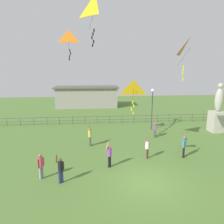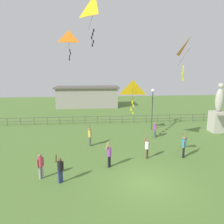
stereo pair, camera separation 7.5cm
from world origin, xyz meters
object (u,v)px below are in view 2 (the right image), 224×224
(person_0, at_px, (60,168))
(kite_4, at_px, (190,49))
(kite_3, at_px, (69,38))
(statue_monument, at_px, (218,115))
(person_5, at_px, (155,129))
(kite_2, at_px, (95,8))
(person_4, at_px, (40,164))
(person_1, at_px, (90,135))
(lamppost, at_px, (153,100))
(person_3, at_px, (184,145))
(person_2, at_px, (147,147))
(person_6, at_px, (109,154))
(kite_0, at_px, (133,89))

(person_0, distance_m, kite_4, 11.70)
(kite_3, bearing_deg, statue_monument, 12.70)
(person_5, height_order, kite_2, kite_2)
(person_4, xyz_separation_m, kite_4, (10.09, 2.23, 7.15))
(person_1, height_order, kite_4, kite_4)
(lamppost, bearing_deg, person_5, -98.70)
(statue_monument, bearing_deg, kite_3, -167.30)
(person_0, relative_size, kite_3, 0.83)
(person_3, distance_m, person_4, 10.39)
(person_2, height_order, kite_3, kite_3)
(person_5, bearing_deg, person_2, -113.44)
(person_2, distance_m, kite_3, 10.30)
(person_0, height_order, person_5, person_0)
(person_6, bearing_deg, person_5, 49.56)
(person_4, relative_size, kite_0, 0.77)
(person_1, height_order, person_5, person_1)
(person_4, relative_size, kite_2, 0.53)
(person_4, xyz_separation_m, kite_3, (1.52, 4.94, 8.10))
(person_6, bearing_deg, kite_3, 126.56)
(person_5, relative_size, kite_3, 0.68)
(person_4, relative_size, kite_4, 0.55)
(person_5, xyz_separation_m, kite_4, (0.72, -4.81, 7.20))
(lamppost, bearing_deg, person_0, -129.53)
(statue_monument, bearing_deg, lamppost, 169.05)
(kite_2, bearing_deg, lamppost, 52.30)
(person_3, bearing_deg, lamppost, 92.98)
(person_2, height_order, kite_0, kite_0)
(kite_0, bearing_deg, kite_4, 26.77)
(statue_monument, xyz_separation_m, kite_0, (-10.93, -8.33, 3.68))
(person_3, height_order, kite_3, kite_3)
(person_5, bearing_deg, kite_3, -164.99)
(person_1, xyz_separation_m, kite_0, (2.72, -5.30, 4.57))
(lamppost, distance_m, kite_4, 8.84)
(person_1, bearing_deg, person_0, -105.85)
(person_1, height_order, person_4, person_1)
(kite_4, bearing_deg, person_1, 156.57)
(person_6, distance_m, kite_2, 9.43)
(statue_monument, height_order, person_6, statue_monument)
(statue_monument, height_order, kite_3, kite_3)
(person_4, bearing_deg, lamppost, 44.70)
(person_3, relative_size, person_5, 1.29)
(kite_2, bearing_deg, statue_monument, 27.27)
(person_1, relative_size, person_6, 1.02)
(person_3, xyz_separation_m, kite_3, (-8.64, 2.75, 8.04))
(person_2, xyz_separation_m, kite_0, (-1.60, -2.23, 4.61))
(person_2, height_order, person_5, person_2)
(statue_monument, bearing_deg, kite_0, -142.70)
(person_4, distance_m, person_6, 4.49)
(lamppost, bearing_deg, kite_4, -87.57)
(statue_monument, distance_m, person_2, 11.19)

